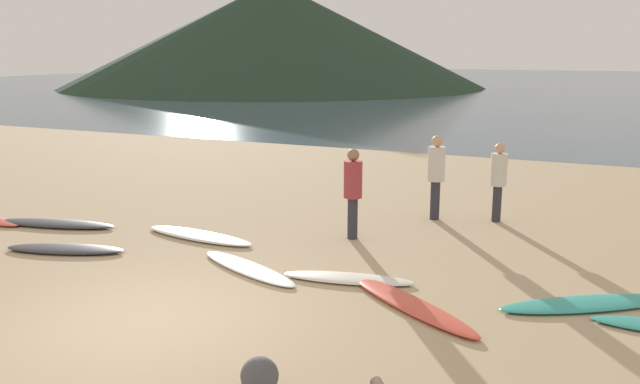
# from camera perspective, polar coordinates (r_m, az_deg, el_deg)

# --- Properties ---
(ground_plane) EXTENTS (120.00, 120.00, 0.20)m
(ground_plane) POSITION_cam_1_polar(r_m,az_deg,el_deg) (17.52, 6.05, 0.47)
(ground_plane) COLOR tan
(ground_plane) RESTS_ON ground
(ocean_water) EXTENTS (140.00, 100.00, 0.01)m
(ocean_water) POSITION_cam_1_polar(r_m,az_deg,el_deg) (71.96, 20.37, 8.85)
(ocean_water) COLOR #475B6B
(ocean_water) RESTS_ON ground
(headland_hill) EXTENTS (40.63, 40.63, 9.98)m
(headland_hill) POSITION_cam_1_polar(r_m,az_deg,el_deg) (64.92, -4.08, 13.69)
(headland_hill) COLOR #1E3323
(headland_hill) RESTS_ON ground
(surfboard_1) EXTENTS (2.65, 1.15, 0.10)m
(surfboard_1) POSITION_cam_1_polar(r_m,az_deg,el_deg) (14.24, -22.25, -2.58)
(surfboard_1) COLOR #333338
(surfboard_1) RESTS_ON ground
(surfboard_2) EXTENTS (2.25, 1.22, 0.09)m
(surfboard_2) POSITION_cam_1_polar(r_m,az_deg,el_deg) (12.39, -21.50, -4.68)
(surfboard_2) COLOR #333338
(surfboard_2) RESTS_ON ground
(surfboard_3) EXTENTS (2.53, 0.87, 0.09)m
(surfboard_3) POSITION_cam_1_polar(r_m,az_deg,el_deg) (12.56, -10.60, -3.80)
(surfboard_3) COLOR silver
(surfboard_3) RESTS_ON ground
(surfboard_4) EXTENTS (2.34, 1.38, 0.07)m
(surfboard_4) POSITION_cam_1_polar(r_m,az_deg,el_deg) (10.65, -6.35, -6.68)
(surfboard_4) COLOR white
(surfboard_4) RESTS_ON ground
(surfboard_5) EXTENTS (2.13, 0.92, 0.08)m
(surfboard_5) POSITION_cam_1_polar(r_m,az_deg,el_deg) (10.13, 2.49, -7.60)
(surfboard_5) COLOR silver
(surfboard_5) RESTS_ON ground
(surfboard_6) EXTENTS (2.49, 1.89, 0.09)m
(surfboard_6) POSITION_cam_1_polar(r_m,az_deg,el_deg) (9.22, 7.92, -9.73)
(surfboard_6) COLOR #D84C38
(surfboard_6) RESTS_ON ground
(surfboard_7) EXTENTS (2.47, 1.95, 0.08)m
(surfboard_7) POSITION_cam_1_polar(r_m,az_deg,el_deg) (9.90, 22.41, -9.07)
(surfboard_7) COLOR teal
(surfboard_7) RESTS_ON ground
(person_0) EXTENTS (0.36, 0.36, 1.78)m
(person_0) POSITION_cam_1_polar(r_m,az_deg,el_deg) (13.70, 10.19, 1.89)
(person_0) COLOR #2D2D38
(person_0) RESTS_ON ground
(person_1) EXTENTS (0.35, 0.35, 1.72)m
(person_1) POSITION_cam_1_polar(r_m,az_deg,el_deg) (12.09, 2.92, 0.51)
(person_1) COLOR #2D2D38
(person_1) RESTS_ON ground
(person_2) EXTENTS (0.33, 0.33, 1.65)m
(person_2) POSITION_cam_1_polar(r_m,az_deg,el_deg) (13.81, 15.44, 1.39)
(person_2) COLOR #2D2D38
(person_2) RESTS_ON ground
(beach_rock_near) EXTENTS (0.40, 0.40, 0.40)m
(beach_rock_near) POSITION_cam_1_polar(r_m,az_deg,el_deg) (7.00, -5.34, -15.80)
(beach_rock_near) COLOR #4E4C51
(beach_rock_near) RESTS_ON ground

